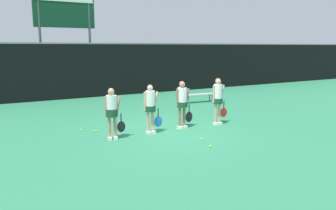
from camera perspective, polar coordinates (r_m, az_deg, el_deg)
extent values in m
plane|color=#2D7F56|center=(11.46, 0.02, -4.48)|extent=(140.00, 140.00, 0.00)
cube|color=black|center=(19.31, -12.97, 5.79)|extent=(60.00, 0.06, 3.03)
cube|color=slate|center=(19.26, -13.16, 10.40)|extent=(60.00, 0.08, 0.08)
cylinder|color=#515156|center=(19.59, -21.29, 9.35)|extent=(0.14, 0.14, 5.71)
cylinder|color=#515156|center=(20.17, -13.40, 9.77)|extent=(0.14, 0.14, 5.71)
cube|color=#0F3823|center=(19.93, -17.60, 15.25)|extent=(3.37, 0.12, 1.77)
cube|color=#B2B2B7|center=(17.22, 5.49, 1.86)|extent=(1.75, 0.52, 0.04)
cylinder|color=slate|center=(17.72, 7.27, 1.33)|extent=(0.06, 0.06, 0.40)
cylinder|color=slate|center=(17.51, 7.70, 1.21)|extent=(0.06, 0.06, 0.40)
cylinder|color=slate|center=(17.03, 3.19, 1.04)|extent=(0.06, 0.06, 0.40)
cylinder|color=slate|center=(16.81, 3.58, 0.92)|extent=(0.06, 0.06, 0.40)
cylinder|color=tan|center=(10.50, -9.21, -3.81)|extent=(0.10, 0.10, 0.77)
cylinder|color=tan|center=(10.47, -10.17, -3.87)|extent=(0.10, 0.10, 0.77)
cube|color=white|center=(10.56, -9.13, -5.65)|extent=(0.16, 0.26, 0.09)
cube|color=white|center=(10.53, -10.09, -5.71)|extent=(0.16, 0.26, 0.09)
cylinder|color=#16422B|center=(10.38, -9.77, -1.33)|extent=(0.37, 0.37, 0.24)
cylinder|color=white|center=(10.34, -9.80, -0.06)|extent=(0.32, 0.32, 0.64)
sphere|color=tan|center=(10.27, -9.87, 2.24)|extent=(0.20, 0.20, 0.20)
sphere|color=#D8B772|center=(10.29, -9.89, 2.39)|extent=(0.19, 0.19, 0.19)
cylinder|color=tan|center=(10.37, -8.70, -0.07)|extent=(0.21, 0.12, 0.61)
cylinder|color=tan|center=(10.32, -10.86, -0.19)|extent=(0.08, 0.08, 0.60)
cylinder|color=black|center=(10.44, -8.19, -2.13)|extent=(0.03, 0.03, 0.26)
ellipsoid|color=black|center=(10.51, -8.15, -3.76)|extent=(0.28, 0.03, 0.35)
cylinder|color=tan|center=(11.07, -2.67, -2.93)|extent=(0.10, 0.10, 0.79)
cylinder|color=tan|center=(11.01, -3.50, -3.01)|extent=(0.10, 0.10, 0.79)
cube|color=white|center=(11.12, -2.60, -4.71)|extent=(0.13, 0.25, 0.09)
cube|color=white|center=(11.06, -3.43, -4.80)|extent=(0.13, 0.25, 0.09)
cylinder|color=#16422B|center=(10.94, -3.11, -0.62)|extent=(0.36, 0.36, 0.19)
cylinder|color=white|center=(10.89, -3.12, 0.75)|extent=(0.31, 0.31, 0.66)
sphere|color=tan|center=(10.83, -3.14, 2.97)|extent=(0.19, 0.19, 0.19)
sphere|color=olive|center=(10.85, -3.18, 3.11)|extent=(0.17, 0.17, 0.17)
cylinder|color=tan|center=(10.97, -2.17, 0.75)|extent=(0.21, 0.09, 0.63)
cylinder|color=tan|center=(10.83, -4.04, 0.61)|extent=(0.08, 0.08, 0.63)
cylinder|color=black|center=(11.05, -1.73, -1.29)|extent=(0.03, 0.03, 0.27)
ellipsoid|color=blue|center=(11.12, -1.72, -2.89)|extent=(0.31, 0.03, 0.37)
cylinder|color=#8C664C|center=(11.79, 2.83, -2.07)|extent=(0.10, 0.10, 0.80)
cylinder|color=#8C664C|center=(11.69, 2.06, -2.17)|extent=(0.10, 0.10, 0.80)
cube|color=white|center=(11.85, 2.90, -3.78)|extent=(0.11, 0.24, 0.09)
cube|color=white|center=(11.75, 2.13, -3.90)|extent=(0.11, 0.24, 0.09)
cylinder|color=#16422B|center=(11.65, 2.47, 0.12)|extent=(0.39, 0.39, 0.18)
cylinder|color=white|center=(11.61, 2.48, 1.41)|extent=(0.34, 0.34, 0.66)
sphere|color=#8C664C|center=(11.55, 2.49, 3.54)|extent=(0.21, 0.21, 0.21)
sphere|color=olive|center=(11.57, 2.44, 3.68)|extent=(0.20, 0.20, 0.20)
cylinder|color=#8C664C|center=(11.73, 3.34, 1.42)|extent=(0.21, 0.08, 0.63)
cylinder|color=#8C664C|center=(11.51, 1.64, 1.27)|extent=(0.08, 0.08, 0.62)
cylinder|color=black|center=(11.82, 3.70, -0.51)|extent=(0.03, 0.03, 0.28)
ellipsoid|color=black|center=(11.89, 3.68, -2.09)|extent=(0.30, 0.03, 0.39)
cylinder|color=tan|center=(12.46, 8.91, -1.45)|extent=(0.10, 0.10, 0.83)
cylinder|color=tan|center=(12.36, 8.26, -1.53)|extent=(0.10, 0.10, 0.83)
cube|color=white|center=(12.52, 8.95, -3.13)|extent=(0.11, 0.24, 0.09)
cube|color=white|center=(12.42, 8.30, -3.23)|extent=(0.11, 0.24, 0.09)
cylinder|color=#16422B|center=(12.32, 8.65, 0.71)|extent=(0.37, 0.37, 0.19)
cylinder|color=white|center=(12.28, 8.68, 1.99)|extent=(0.32, 0.32, 0.69)
sphere|color=tan|center=(12.23, 8.74, 4.08)|extent=(0.21, 0.21, 0.21)
sphere|color=olive|center=(12.24, 8.68, 4.21)|extent=(0.19, 0.19, 0.19)
cylinder|color=tan|center=(12.40, 9.42, 1.99)|extent=(0.21, 0.08, 0.66)
cylinder|color=tan|center=(12.17, 7.96, 1.87)|extent=(0.08, 0.08, 0.66)
cylinder|color=black|center=(12.50, 9.71, 0.12)|extent=(0.03, 0.03, 0.26)
ellipsoid|color=red|center=(12.56, 9.67, -1.28)|extent=(0.32, 0.03, 0.36)
sphere|color=#CCE033|center=(10.37, 5.87, -5.91)|extent=(0.07, 0.07, 0.07)
sphere|color=#CCE033|center=(11.81, -14.94, -4.23)|extent=(0.06, 0.06, 0.06)
sphere|color=#CCE033|center=(11.57, -12.42, -4.41)|extent=(0.07, 0.07, 0.07)
sphere|color=#CCE033|center=(12.18, -3.31, -3.46)|extent=(0.07, 0.07, 0.07)
sphere|color=#CCE033|center=(9.67, 7.36, -7.15)|extent=(0.07, 0.07, 0.07)
sphere|color=#CCE033|center=(11.49, 1.67, -4.27)|extent=(0.07, 0.07, 0.07)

